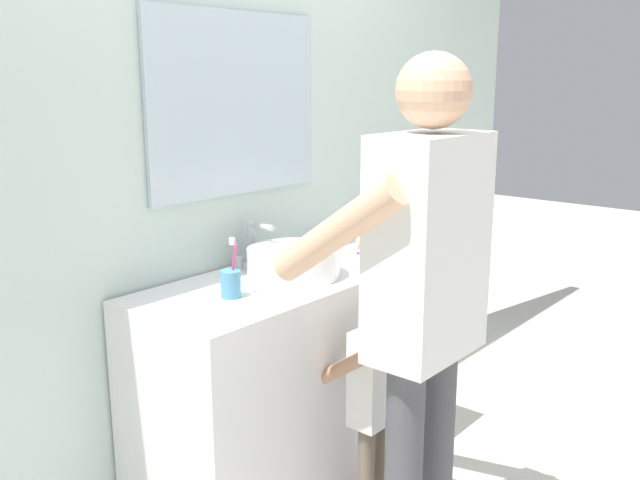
# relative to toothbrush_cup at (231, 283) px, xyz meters

# --- Properties ---
(back_wall) EXTENTS (4.40, 0.10, 2.70)m
(back_wall) POSITION_rel_toothbrush_cup_xyz_m (0.33, 0.35, 0.43)
(back_wall) COLOR silver
(back_wall) RESTS_ON ground
(vanity_cabinet) EXTENTS (1.28, 0.54, 0.87)m
(vanity_cabinet) POSITION_rel_toothbrush_cup_xyz_m (0.33, 0.03, -0.49)
(vanity_cabinet) COLOR white
(vanity_cabinet) RESTS_ON ground
(sink_basin) EXTENTS (0.35, 0.35, 0.11)m
(sink_basin) POSITION_rel_toothbrush_cup_xyz_m (0.33, 0.01, 0.01)
(sink_basin) COLOR white
(sink_basin) RESTS_ON vanity_cabinet
(faucet) EXTENTS (0.18, 0.14, 0.18)m
(faucet) POSITION_rel_toothbrush_cup_xyz_m (0.33, 0.22, 0.03)
(faucet) COLOR #B7BABF
(faucet) RESTS_ON vanity_cabinet
(toothbrush_cup) EXTENTS (0.07, 0.07, 0.21)m
(toothbrush_cup) POSITION_rel_toothbrush_cup_xyz_m (0.00, 0.00, 0.00)
(toothbrush_cup) COLOR #4C8EB2
(toothbrush_cup) RESTS_ON vanity_cabinet
(child_toddler) EXTENTS (0.27, 0.27, 0.88)m
(child_toddler) POSITION_rel_toothbrush_cup_xyz_m (0.33, -0.37, -0.40)
(child_toddler) COLOR #6B5B4C
(child_toddler) RESTS_ON ground
(adult_parent) EXTENTS (0.52, 0.55, 1.68)m
(adult_parent) POSITION_rel_toothbrush_cup_xyz_m (0.20, -0.64, 0.09)
(adult_parent) COLOR #47474C
(adult_parent) RESTS_ON ground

